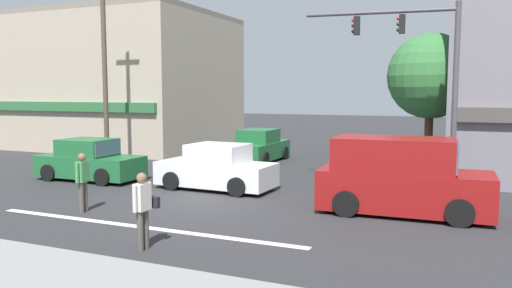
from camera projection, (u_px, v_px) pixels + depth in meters
The scene contains 12 objects.
ground_plane at pixel (206, 199), 15.70m from camera, with size 120.00×120.00×0.00m, color #2B2B2D.
lane_marking_stripe at pixel (138, 226), 12.50m from camera, with size 9.00×0.24×0.01m, color silver.
building_left_block at pixel (120, 82), 31.20m from camera, with size 12.61×9.82×8.04m.
street_tree at pixel (430, 77), 19.19m from camera, with size 3.29×3.29×5.63m.
utility_pole_near_left at pixel (105, 64), 22.47m from camera, with size 1.40×0.22×8.97m.
traffic_light_mast at pixel (424, 67), 16.01m from camera, with size 4.86×0.70×6.20m.
sedan_crossing_rightbound at pixel (259, 147), 24.28m from camera, with size 1.92×4.12×1.58m.
van_parked_curbside at pixel (401, 178), 13.76m from camera, with size 4.66×2.16×2.11m.
sedan_crossing_center at pixel (90, 162), 19.16m from camera, with size 4.12×1.92×1.58m.
sedan_waiting_far at pixel (216, 169), 17.31m from camera, with size 4.16×2.01×1.58m.
pedestrian_foreground_with_bag at pixel (143, 206), 10.59m from camera, with size 0.32×0.67×1.67m.
pedestrian_mid_crossing at pixel (83, 179), 13.95m from camera, with size 0.27×0.57×1.67m.
Camera 1 is at (7.56, -13.55, 3.35)m, focal length 35.00 mm.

